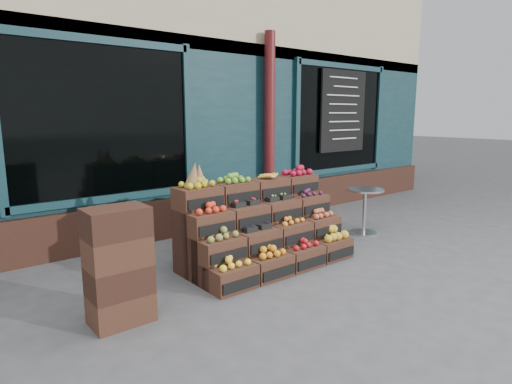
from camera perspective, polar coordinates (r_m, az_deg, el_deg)
ground at (r=5.41m, az=6.43°, el=-9.69°), size 60.00×60.00×0.00m
shop_facade at (r=9.41m, az=-16.72°, el=13.29°), size 12.00×6.24×4.80m
crate_display at (r=5.37m, az=0.85°, el=-5.23°), size 2.11×1.03×1.32m
spare_crates at (r=4.02m, az=-17.84°, el=-9.37°), size 0.53×0.37×1.06m
bistro_table at (r=6.84m, az=14.26°, el=-1.81°), size 0.57×0.57×0.71m
shopkeeper at (r=6.67m, az=-18.06°, el=1.91°), size 0.79×0.66×1.86m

